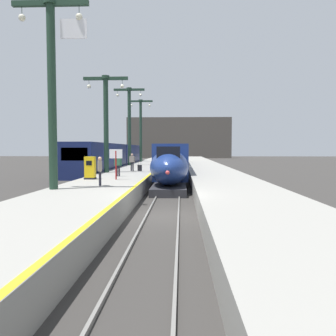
# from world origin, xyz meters

# --- Properties ---
(ground_plane) EXTENTS (260.00, 260.00, 0.00)m
(ground_plane) POSITION_xyz_m (0.00, 0.00, 0.00)
(ground_plane) COLOR #33302D
(platform_left) EXTENTS (4.80, 110.00, 1.05)m
(platform_left) POSITION_xyz_m (-4.05, 24.75, 0.53)
(platform_left) COLOR gray
(platform_left) RESTS_ON ground
(platform_right) EXTENTS (4.80, 110.00, 1.05)m
(platform_right) POSITION_xyz_m (4.05, 24.75, 0.53)
(platform_right) COLOR gray
(platform_right) RESTS_ON ground
(platform_left_safety_stripe) EXTENTS (0.20, 107.80, 0.01)m
(platform_left_safety_stripe) POSITION_xyz_m (-1.77, 24.75, 1.05)
(platform_left_safety_stripe) COLOR yellow
(platform_left_safety_stripe) RESTS_ON platform_left
(rail_main_left) EXTENTS (0.08, 110.00, 0.12)m
(rail_main_left) POSITION_xyz_m (-0.75, 27.50, 0.06)
(rail_main_left) COLOR slate
(rail_main_left) RESTS_ON ground
(rail_main_right) EXTENTS (0.08, 110.00, 0.12)m
(rail_main_right) POSITION_xyz_m (0.75, 27.50, 0.06)
(rail_main_right) COLOR slate
(rail_main_right) RESTS_ON ground
(rail_secondary_left) EXTENTS (0.08, 110.00, 0.12)m
(rail_secondary_left) POSITION_xyz_m (-8.85, 27.50, 0.06)
(rail_secondary_left) COLOR slate
(rail_secondary_left) RESTS_ON ground
(rail_secondary_right) EXTENTS (0.08, 110.00, 0.12)m
(rail_secondary_right) POSITION_xyz_m (-7.35, 27.50, 0.06)
(rail_secondary_right) COLOR slate
(rail_secondary_right) RESTS_ON ground
(highspeed_train_main) EXTENTS (2.92, 37.71, 3.60)m
(highspeed_train_main) POSITION_xyz_m (0.00, 24.13, 1.93)
(highspeed_train_main) COLOR navy
(highspeed_train_main) RESTS_ON ground
(regional_train_adjacent) EXTENTS (2.85, 36.60, 3.80)m
(regional_train_adjacent) POSITION_xyz_m (-8.10, 30.46, 2.13)
(regional_train_adjacent) COLOR #141E4C
(regional_train_adjacent) RESTS_ON ground
(station_column_near) EXTENTS (4.00, 0.68, 9.89)m
(station_column_near) POSITION_xyz_m (-5.85, 1.84, 7.06)
(station_column_near) COLOR #1E3828
(station_column_near) RESTS_ON platform_left
(station_column_mid) EXTENTS (4.00, 0.68, 8.67)m
(station_column_mid) POSITION_xyz_m (-5.90, 14.63, 6.30)
(station_column_mid) COLOR #1E3828
(station_column_mid) RESTS_ON platform_left
(station_column_far) EXTENTS (4.00, 0.68, 10.04)m
(station_column_far) POSITION_xyz_m (-5.90, 28.41, 7.03)
(station_column_far) COLOR #1E3828
(station_column_far) RESTS_ON platform_left
(station_column_distant) EXTENTS (4.00, 0.68, 10.28)m
(station_column_distant) POSITION_xyz_m (-5.90, 40.82, 7.15)
(station_column_distant) COLOR #1E3828
(station_column_distant) RESTS_ON platform_left
(passenger_near_edge) EXTENTS (0.57, 0.22, 1.69)m
(passenger_near_edge) POSITION_xyz_m (-3.87, 16.75, 2.04)
(passenger_near_edge) COLOR #23232D
(passenger_near_edge) RESTS_ON platform_left
(passenger_mid_platform) EXTENTS (0.56, 0.28, 1.69)m
(passenger_mid_platform) POSITION_xyz_m (-4.05, 10.36, 2.04)
(passenger_mid_platform) COLOR #23232D
(passenger_mid_platform) RESTS_ON platform_left
(passenger_far_waiting) EXTENTS (0.33, 0.55, 1.69)m
(passenger_far_waiting) POSITION_xyz_m (-3.82, 3.53, 2.04)
(passenger_far_waiting) COLOR #23232D
(passenger_far_waiting) RESTS_ON platform_left
(rolling_suitcase) EXTENTS (0.40, 0.22, 0.98)m
(rolling_suitcase) POSITION_xyz_m (-3.12, 16.60, 1.35)
(rolling_suitcase) COLOR black
(rolling_suitcase) RESTS_ON platform_left
(ticket_machine_yellow) EXTENTS (0.76, 0.62, 1.60)m
(ticket_machine_yellow) POSITION_xyz_m (-5.55, 7.81, 1.79)
(ticket_machine_yellow) COLOR yellow
(ticket_machine_yellow) RESTS_ON platform_left
(departure_info_board) EXTENTS (0.90, 0.10, 2.12)m
(departure_info_board) POSITION_xyz_m (-3.67, 7.60, 2.56)
(departure_info_board) COLOR maroon
(departure_info_board) RESTS_ON platform_left
(terminus_back_wall) EXTENTS (36.00, 2.00, 14.00)m
(terminus_back_wall) POSITION_xyz_m (0.00, 102.00, 7.00)
(terminus_back_wall) COLOR #4C4742
(terminus_back_wall) RESTS_ON ground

